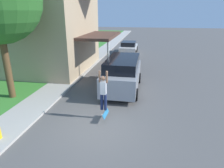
{
  "coord_description": "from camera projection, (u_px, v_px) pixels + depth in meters",
  "views": [
    {
      "loc": [
        2.08,
        -7.18,
        4.62
      ],
      "look_at": [
        0.32,
        2.35,
        1.13
      ],
      "focal_mm": 32.0,
      "sensor_mm": 36.0,
      "label": 1
    }
  ],
  "objects": [
    {
      "name": "house",
      "position": [
        29.0,
        15.0,
        16.26
      ],
      "size": [
        12.47,
        8.73,
        8.38
      ],
      "color": "tan",
      "rests_on": "lawn"
    },
    {
      "name": "sidewalk",
      "position": [
        69.0,
        78.0,
        14.71
      ],
      "size": [
        1.8,
        80.0,
        0.1
      ],
      "color": "#ADA89E",
      "rests_on": "ground_plane"
    },
    {
      "name": "suv_parked",
      "position": [
        122.0,
        73.0,
        12.31
      ],
      "size": [
        2.14,
        4.81,
        2.0
      ],
      "color": "gray",
      "rests_on": "ground_plane"
    },
    {
      "name": "car_down_street",
      "position": [
        129.0,
        47.0,
        23.81
      ],
      "size": [
        1.97,
        4.03,
        1.35
      ],
      "color": "silver",
      "rests_on": "ground_plane"
    },
    {
      "name": "ground_plane",
      "position": [
        95.0,
        126.0,
        8.56
      ],
      "size": [
        120.0,
        120.0,
        0.0
      ],
      "primitive_type": "plane",
      "color": "#54514F"
    },
    {
      "name": "lawn",
      "position": [
        15.0,
        75.0,
        15.47
      ],
      "size": [
        10.0,
        80.0,
        0.08
      ],
      "color": "#387F2D",
      "rests_on": "ground_plane"
    },
    {
      "name": "skateboard",
      "position": [
        106.0,
        114.0,
        8.93
      ],
      "size": [
        0.2,
        0.76,
        0.25
      ],
      "color": "#236B99",
      "rests_on": "ground_plane"
    },
    {
      "name": "skateboarder",
      "position": [
        103.0,
        90.0,
        8.74
      ],
      "size": [
        0.41,
        0.21,
        1.82
      ],
      "color": "#192347",
      "rests_on": "ground_plane"
    }
  ]
}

